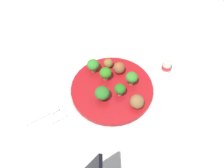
% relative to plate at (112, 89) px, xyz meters
% --- Properties ---
extents(ground_plane, '(4.00, 4.00, 0.00)m').
position_rel_plate_xyz_m(ground_plane, '(0.00, 0.00, -0.01)').
color(ground_plane, '#B2B2AD').
extents(plate, '(0.28, 0.28, 0.02)m').
position_rel_plate_xyz_m(plate, '(0.00, 0.00, 0.00)').
color(plate, maroon).
rests_on(plate, ground_plane).
extents(broccoli_floret_near_rim, '(0.04, 0.04, 0.05)m').
position_rel_plate_xyz_m(broccoli_floret_near_rim, '(0.06, -0.02, 0.04)').
color(broccoli_floret_near_rim, '#91CF82').
rests_on(broccoli_floret_near_rim, plate).
extents(broccoli_floret_mid_left, '(0.05, 0.05, 0.05)m').
position_rel_plate_xyz_m(broccoli_floret_mid_left, '(-0.05, -0.02, 0.04)').
color(broccoli_floret_mid_left, '#99BF75').
rests_on(broccoli_floret_mid_left, plate).
extents(broccoli_floret_back_left, '(0.04, 0.04, 0.05)m').
position_rel_plate_xyz_m(broccoli_floret_back_left, '(0.01, 0.05, 0.04)').
color(broccoli_floret_back_left, '#A9D079').
rests_on(broccoli_floret_back_left, plate).
extents(broccoli_floret_center, '(0.04, 0.04, 0.04)m').
position_rel_plate_xyz_m(broccoli_floret_center, '(0.01, -0.04, 0.04)').
color(broccoli_floret_center, '#9AC682').
rests_on(broccoli_floret_center, plate).
extents(broccoli_floret_far_rim, '(0.04, 0.04, 0.05)m').
position_rel_plate_xyz_m(broccoli_floret_far_rim, '(-0.01, 0.10, 0.04)').
color(broccoli_floret_far_rim, '#97BF6D').
rests_on(broccoli_floret_far_rim, plate).
extents(meatball_mid_right, '(0.03, 0.03, 0.03)m').
position_rel_plate_xyz_m(meatball_mid_right, '(0.04, 0.09, 0.02)').
color(meatball_mid_right, brown).
rests_on(meatball_mid_right, plate).
extents(meatball_near_rim, '(0.05, 0.05, 0.05)m').
position_rel_plate_xyz_m(meatball_near_rim, '(0.02, -0.10, 0.03)').
color(meatball_near_rim, brown).
rests_on(meatball_near_rim, plate).
extents(meatball_front_left, '(0.04, 0.04, 0.04)m').
position_rel_plate_xyz_m(meatball_front_left, '(0.06, 0.04, 0.03)').
color(meatball_front_left, brown).
rests_on(meatball_front_left, plate).
extents(napkin, '(0.17, 0.12, 0.01)m').
position_rel_plate_xyz_m(napkin, '(-0.24, 0.02, -0.01)').
color(napkin, white).
rests_on(napkin, ground_plane).
extents(fork, '(0.12, 0.02, 0.01)m').
position_rel_plate_xyz_m(fork, '(-0.24, 0.04, -0.00)').
color(fork, silver).
rests_on(fork, napkin).
extents(knife, '(0.15, 0.02, 0.01)m').
position_rel_plate_xyz_m(knife, '(-0.24, 0.01, -0.00)').
color(knife, white).
rests_on(knife, napkin).
extents(yogurt_bottle, '(0.03, 0.03, 0.07)m').
position_rel_plate_xyz_m(yogurt_bottle, '(0.21, -0.04, 0.02)').
color(yogurt_bottle, white).
rests_on(yogurt_bottle, ground_plane).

